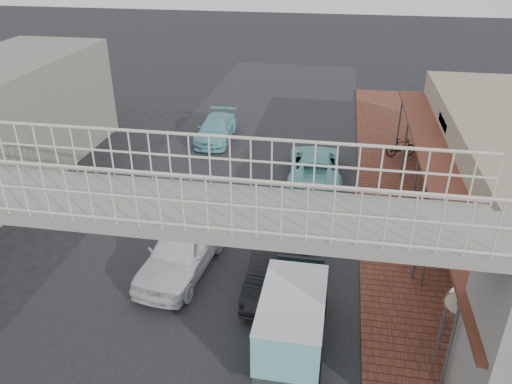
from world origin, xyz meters
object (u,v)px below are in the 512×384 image
at_px(dark_sedan, 279,262).
at_px(angkot_curb, 315,165).
at_px(arrow_sign, 443,217).
at_px(white_hatchback, 182,250).
at_px(street_clock, 458,305).
at_px(motorcycle_near, 387,205).
at_px(motorcycle_far, 401,147).
at_px(angkot_van, 293,312).
at_px(angkot_far, 216,129).

relative_size(dark_sedan, angkot_curb, 0.91).
xyz_separation_m(angkot_curb, arrow_sign, (4.26, -6.69, 1.63)).
relative_size(white_hatchback, street_clock, 1.76).
relative_size(angkot_curb, arrow_sign, 1.81).
xyz_separation_m(white_hatchback, dark_sedan, (3.22, -0.10, -0.03)).
xyz_separation_m(motorcycle_near, arrow_sign, (1.24, -3.67, 1.74)).
bearing_deg(motorcycle_far, white_hatchback, 124.21).
distance_m(white_hatchback, motorcycle_far, 13.33).
xyz_separation_m(white_hatchback, angkot_van, (3.95, -2.81, 0.38)).
height_order(angkot_curb, motorcycle_near, angkot_curb).
xyz_separation_m(angkot_curb, angkot_far, (-5.56, 3.96, -0.07)).
bearing_deg(motorcycle_near, angkot_curb, 55.77).
relative_size(angkot_far, motorcycle_far, 2.74).
relative_size(dark_sedan, motorcycle_near, 2.48).
relative_size(dark_sedan, angkot_van, 1.20).
distance_m(dark_sedan, angkot_van, 2.84).
bearing_deg(angkot_curb, angkot_far, -38.97).
bearing_deg(street_clock, arrow_sign, 109.41).
distance_m(motorcycle_near, motorcycle_far, 6.23).
height_order(white_hatchback, angkot_van, angkot_van).
relative_size(motorcycle_near, arrow_sign, 0.66).
bearing_deg(arrow_sign, white_hatchback, 163.91).
bearing_deg(dark_sedan, motorcycle_far, 68.87).
relative_size(angkot_far, angkot_van, 1.14).
xyz_separation_m(dark_sedan, angkot_far, (-4.93, 11.67, -0.12)).
xyz_separation_m(angkot_van, motorcycle_far, (3.95, 13.54, -0.59)).
xyz_separation_m(angkot_far, motorcycle_near, (8.58, -6.99, -0.04)).
relative_size(white_hatchback, angkot_van, 1.21).
height_order(angkot_curb, angkot_van, angkot_van).
relative_size(angkot_van, arrow_sign, 1.36).
bearing_deg(arrow_sign, angkot_far, 110.15).
bearing_deg(arrow_sign, angkot_van, -160.68).
bearing_deg(angkot_curb, motorcycle_far, -145.75).
bearing_deg(angkot_far, angkot_curb, -36.99).
xyz_separation_m(angkot_far, street_clock, (9.54, -14.73, 1.62)).
bearing_deg(angkot_curb, motorcycle_near, 131.52).
height_order(motorcycle_far, street_clock, street_clock).
xyz_separation_m(white_hatchback, angkot_curb, (3.86, 7.60, -0.08)).
bearing_deg(dark_sedan, arrow_sign, 13.91).
bearing_deg(white_hatchback, dark_sedan, 4.64).
bearing_deg(dark_sedan, motorcycle_near, 54.25).
bearing_deg(angkot_far, motorcycle_far, -6.48).
xyz_separation_m(motorcycle_far, arrow_sign, (0.21, -9.82, 1.75)).
relative_size(white_hatchback, arrow_sign, 1.65).
relative_size(white_hatchback, dark_sedan, 1.01).
height_order(street_clock, arrow_sign, arrow_sign).
height_order(angkot_far, angkot_van, angkot_van).
bearing_deg(white_hatchback, arrow_sign, 12.81).
bearing_deg(angkot_far, motorcycle_near, -40.65).
bearing_deg(arrow_sign, street_clock, -116.41).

